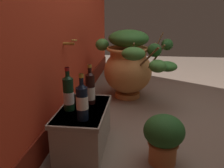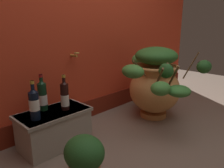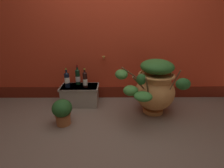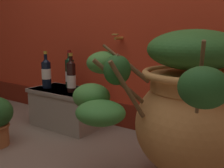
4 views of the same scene
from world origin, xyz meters
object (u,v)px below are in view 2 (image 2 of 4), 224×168
terracotta_urn (155,82)px  wine_bottle_left (34,103)px  wine_bottle_right (42,95)px  potted_shrub (84,158)px  wine_bottle_middle (65,96)px

terracotta_urn → wine_bottle_left: size_ratio=3.01×
wine_bottle_right → potted_shrub: wine_bottle_right is taller
potted_shrub → wine_bottle_right: bearing=82.3°
wine_bottle_right → potted_shrub: bearing=-97.7°
wine_bottle_left → potted_shrub: bearing=-84.6°
terracotta_urn → wine_bottle_left: 1.36m
wine_bottle_middle → wine_bottle_right: (-0.14, 0.13, 0.01)m
terracotta_urn → wine_bottle_right: bearing=162.2°
terracotta_urn → wine_bottle_right: (-1.19, 0.38, 0.03)m
terracotta_urn → wine_bottle_right: 1.25m
wine_bottle_middle → potted_shrub: (-0.23, -0.56, -0.25)m
terracotta_urn → wine_bottle_left: (-1.33, 0.24, 0.03)m
terracotta_urn → potted_shrub: 1.34m
wine_bottle_left → wine_bottle_middle: (0.29, 0.01, -0.01)m
terracotta_urn → wine_bottle_middle: terracotta_urn is taller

